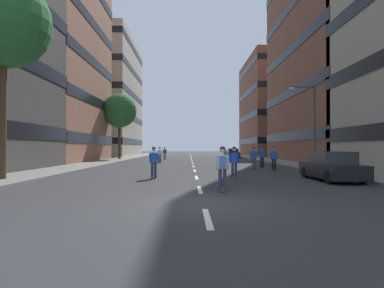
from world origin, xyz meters
name	(u,v)px	position (x,y,z in m)	size (l,w,h in m)	color
ground_plane	(192,161)	(0.00, 29.96, 0.00)	(179.76, 179.76, 0.00)	#333335
sidewalk_left	(121,159)	(-9.91, 33.71, 0.07)	(3.41, 82.39, 0.14)	gray
sidewalk_right	(261,159)	(9.91, 33.71, 0.07)	(3.41, 82.39, 0.14)	gray
lane_markings	(192,160)	(0.00, 30.50, 0.00)	(0.16, 67.20, 0.01)	silver
building_left_mid	(29,27)	(-19.35, 26.64, 15.90)	(15.58, 16.53, 31.63)	#9E6B51
building_left_far	(96,97)	(-19.35, 53.06, 11.92)	(15.58, 21.98, 23.67)	#B2A893
building_right_mid	(354,12)	(19.35, 26.64, 17.95)	(15.58, 20.82, 35.72)	brown
building_right_far	(284,107)	(19.35, 53.06, 9.93)	(15.58, 19.23, 19.69)	brown
parked_car_near	(233,153)	(7.00, 41.65, 0.70)	(1.82, 4.40, 1.52)	black
parked_car_mid	(332,167)	(7.00, 6.31, 0.70)	(1.82, 4.40, 1.52)	black
street_tree_near	(3,22)	(-9.91, 6.11, 8.13)	(4.69, 4.69, 10.37)	#4C3823
street_tree_mid	(120,111)	(-9.91, 32.41, 6.72)	(4.64, 4.64, 8.93)	#4C3823
streetlamp_right	(310,117)	(9.20, 14.59, 4.14)	(2.13, 0.30, 6.50)	#3F3F44
skater_0	(274,157)	(5.85, 12.94, 0.98)	(0.55, 0.92, 1.78)	brown
skater_1	(225,152)	(5.17, 37.69, 1.02)	(0.57, 0.92, 1.78)	brown
skater_2	(234,161)	(2.07, 7.33, 0.98)	(0.57, 0.92, 1.78)	brown
skater_3	(154,161)	(-2.39, 7.49, 0.98)	(0.55, 0.92, 1.78)	brown
skater_4	(262,156)	(5.84, 16.53, 0.98)	(0.54, 0.91, 1.78)	brown
skater_5	(254,157)	(4.64, 14.23, 0.98)	(0.54, 0.91, 1.78)	brown
skater_6	(165,152)	(-3.80, 33.78, 1.02)	(0.57, 0.92, 1.78)	brown
skater_7	(160,154)	(-3.60, 23.98, 0.98)	(0.55, 0.92, 1.78)	brown
skater_8	(222,165)	(0.89, 2.59, 1.02)	(0.55, 0.92, 1.78)	brown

